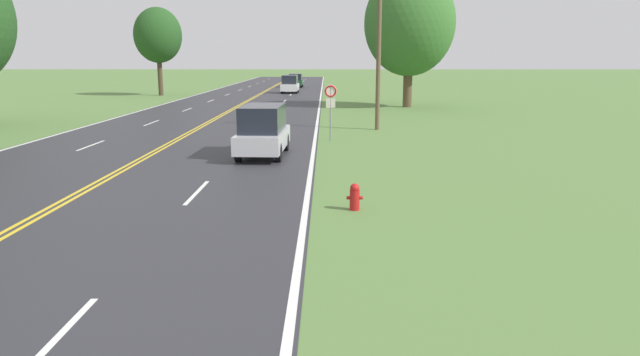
{
  "coord_description": "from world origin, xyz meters",
  "views": [
    {
      "loc": [
        7.12,
        0.41,
        3.84
      ],
      "look_at": [
        7.0,
        12.34,
        1.32
      ],
      "focal_mm": 32.0,
      "sensor_mm": 36.0,
      "label": 1
    }
  ],
  "objects": [
    {
      "name": "car_white_van_approaching",
      "position": [
        3.11,
        64.58,
        1.0
      ],
      "size": [
        1.9,
        3.99,
        1.97
      ],
      "rotation": [
        0.0,
        0.0,
        -1.59
      ],
      "color": "black",
      "rests_on": "ground"
    },
    {
      "name": "utility_pole_midground",
      "position": [
        9.93,
        31.5,
        4.29
      ],
      "size": [
        1.8,
        0.24,
        8.27
      ],
      "color": "brown",
      "rests_on": "ground"
    },
    {
      "name": "fire_hydrant",
      "position": [
        7.87,
        14.63,
        0.35
      ],
      "size": [
        0.42,
        0.26,
        0.7
      ],
      "color": "red",
      "rests_on": "ground"
    },
    {
      "name": "tree_left_verge",
      "position": [
        13.61,
        46.21,
        6.46
      ],
      "size": [
        7.05,
        7.05,
        10.54
      ],
      "color": "brown",
      "rests_on": "ground"
    },
    {
      "name": "car_silver_van_nearest",
      "position": [
        4.63,
        22.87,
        1.04
      ],
      "size": [
        1.88,
        4.36,
        2.02
      ],
      "rotation": [
        0.0,
        0.0,
        -1.61
      ],
      "color": "black",
      "rests_on": "ground"
    },
    {
      "name": "car_dark_green_van_mid_near",
      "position": [
        3.05,
        77.88,
        0.93
      ],
      "size": [
        1.92,
        4.57,
        1.78
      ],
      "rotation": [
        0.0,
        0.0,
        -1.58
      ],
      "color": "black",
      "rests_on": "ground"
    },
    {
      "name": "tree_right_cluster",
      "position": [
        -10.13,
        60.33,
        6.1
      ],
      "size": [
        4.86,
        4.86,
        8.92
      ],
      "color": "#473828",
      "rests_on": "ground"
    },
    {
      "name": "traffic_sign",
      "position": [
        7.34,
        27.21,
        1.98
      ],
      "size": [
        0.6,
        0.1,
        2.62
      ],
      "color": "gray",
      "rests_on": "ground"
    }
  ]
}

